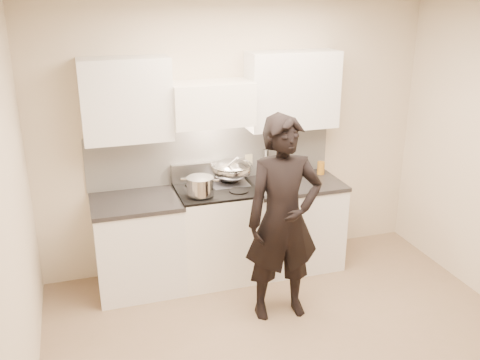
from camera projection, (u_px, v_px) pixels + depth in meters
name	position (u px, v px, depth m)	size (l,w,h in m)	color
ground_plane	(300.00, 354.00, 4.30)	(4.00, 4.00, 0.00)	#836954
room_shell	(282.00, 152.00, 4.07)	(4.04, 3.54, 2.70)	beige
stove	(217.00, 232.00, 5.32)	(0.76, 0.65, 0.96)	white
counter_right	(294.00, 223.00, 5.56)	(0.92, 0.67, 0.92)	white
counter_left	(138.00, 244.00, 5.11)	(0.82, 0.67, 0.92)	white
wok	(232.00, 170.00, 5.31)	(0.41, 0.51, 0.33)	#B2B2B2
stock_pot	(200.00, 186.00, 4.95)	(0.34, 0.34, 0.17)	#B2B2B2
utensil_crock	(266.00, 168.00, 5.53)	(0.11, 0.11, 0.29)	#B9B9B9
spice_jar	(280.00, 175.00, 5.47)	(0.04, 0.04, 0.09)	#DC6509
oil_glass	(321.00, 168.00, 5.61)	(0.08, 0.08, 0.13)	#A76C1C
person	(283.00, 220.00, 4.55)	(0.67, 0.44, 1.82)	black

